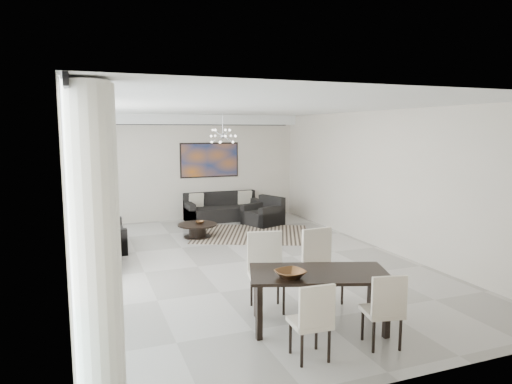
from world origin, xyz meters
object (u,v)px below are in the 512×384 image
sofa_main (223,211)px  tv_console (92,253)px  television (100,222)px  coffee_table (197,230)px  dining_table (319,279)px

sofa_main → tv_console: bearing=-136.3°
television → coffee_table: bearing=-52.3°
sofa_main → tv_console: 4.86m
coffee_table → television: 2.75m
tv_console → dining_table: size_ratio=0.81×
tv_console → television: bearing=4.3°
television → sofa_main: bearing=-42.6°
coffee_table → dining_table: dining_table is taller
dining_table → television: bearing=122.9°
coffee_table → television: (-2.19, -1.54, 0.64)m
sofa_main → dining_table: 7.21m
coffee_table → sofa_main: sofa_main is taller
tv_console → television: television is taller
television → dining_table: television is taller
coffee_table → tv_console: bearing=-146.5°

